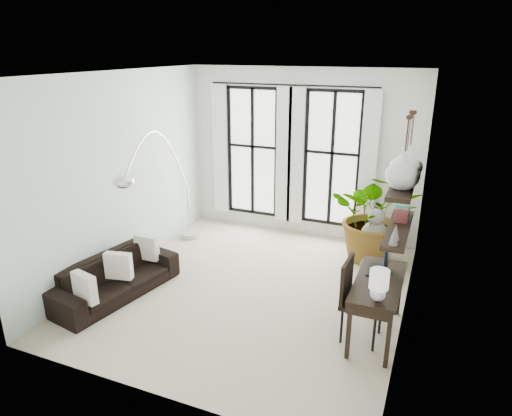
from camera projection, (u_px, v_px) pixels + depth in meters
The scene contains 16 objects.
floor at pixel (251, 288), 7.06m from camera, with size 5.00×5.00×0.00m, color beige.
ceiling at pixel (250, 73), 6.00m from camera, with size 5.00×5.00×0.00m, color white.
wall_left at pixel (122, 174), 7.34m from camera, with size 5.00×5.00×0.00m, color silver.
wall_right at pixel (415, 209), 5.72m from camera, with size 5.00×5.00×0.00m, color white.
wall_back at pixel (302, 154), 8.71m from camera, with size 4.50×4.50×0.00m, color white.
windows at pixel (290, 156), 8.73m from camera, with size 3.26×0.13×2.65m.
wall_shelves at pixel (401, 210), 5.32m from camera, with size 0.25×1.30×0.60m.
sofa at pixel (114, 277), 6.78m from camera, with size 1.99×0.78×0.58m, color black.
throw_pillows at pixel (119, 266), 6.67m from camera, with size 0.40×1.52×0.40m.
plant at pixel (375, 216), 7.77m from camera, with size 1.46×1.26×1.62m, color #2D7228.
desk at pixel (378, 286), 5.64m from camera, with size 0.56×1.33×1.18m.
desk_chair at pixel (356, 295), 5.69m from camera, with size 0.52×0.52×1.06m.
arc_lamp at pixel (158, 160), 7.27m from camera, with size 0.73×2.63×2.33m.
buddha at pixel (374, 241), 7.74m from camera, with size 0.55×0.55×0.99m.
vase_a at pixel (403, 171), 4.89m from camera, with size 0.37×0.37×0.38m, color white.
vase_b at pixel (407, 163), 5.24m from camera, with size 0.37×0.37×0.38m, color white.
Camera 1 is at (2.46, -5.74, 3.51)m, focal length 32.00 mm.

